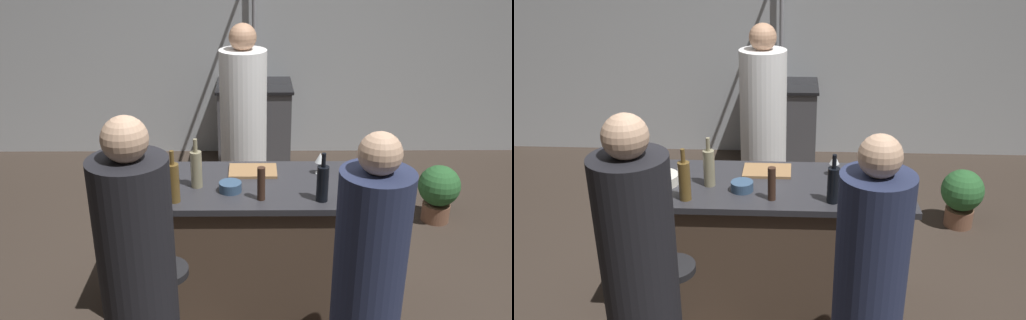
% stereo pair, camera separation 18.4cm
% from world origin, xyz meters
% --- Properties ---
extents(ground_plane, '(9.00, 9.00, 0.00)m').
position_xyz_m(ground_plane, '(0.00, 0.00, 0.00)').
color(ground_plane, '#382D26').
extents(back_wall, '(6.40, 0.16, 2.60)m').
position_xyz_m(back_wall, '(0.00, 2.85, 1.30)').
color(back_wall, '#B2B7BC').
rests_on(back_wall, ground_plane).
extents(kitchen_island, '(1.80, 0.72, 0.90)m').
position_xyz_m(kitchen_island, '(0.00, 0.00, 0.45)').
color(kitchen_island, brown).
rests_on(kitchen_island, ground_plane).
extents(stove_range, '(0.80, 0.64, 0.89)m').
position_xyz_m(stove_range, '(0.00, 2.45, 0.45)').
color(stove_range, '#47474C').
rests_on(stove_range, ground_plane).
extents(chef, '(0.37, 0.37, 1.76)m').
position_xyz_m(chef, '(-0.09, 0.98, 0.82)').
color(chef, white).
rests_on(chef, ground_plane).
extents(bar_stool_left, '(0.28, 0.28, 0.68)m').
position_xyz_m(bar_stool_left, '(-0.51, -0.62, 0.38)').
color(bar_stool_left, '#4C4C51').
rests_on(bar_stool_left, ground_plane).
extents(guest_left, '(0.36, 0.36, 1.69)m').
position_xyz_m(guest_left, '(-0.56, -1.01, 0.79)').
color(guest_left, black).
rests_on(guest_left, ground_plane).
extents(bar_stool_right, '(0.28, 0.28, 0.68)m').
position_xyz_m(bar_stool_right, '(0.59, -0.62, 0.38)').
color(bar_stool_right, '#4C4C51').
rests_on(bar_stool_right, ground_plane).
extents(guest_right, '(0.34, 0.34, 1.61)m').
position_xyz_m(guest_right, '(0.52, -0.99, 0.75)').
color(guest_right, '#262D4C').
rests_on(guest_right, ground_plane).
extents(overhead_pot_rack, '(0.87, 1.35, 2.17)m').
position_xyz_m(overhead_pot_rack, '(0.01, 1.97, 1.69)').
color(overhead_pot_rack, gray).
rests_on(overhead_pot_rack, ground_plane).
extents(potted_plant, '(0.36, 0.36, 0.52)m').
position_xyz_m(potted_plant, '(1.61, 1.11, 0.30)').
color(potted_plant, brown).
rests_on(potted_plant, ground_plane).
extents(cutting_board, '(0.32, 0.22, 0.02)m').
position_xyz_m(cutting_board, '(-0.02, 0.18, 0.91)').
color(cutting_board, '#997047').
rests_on(cutting_board, kitchen_island).
extents(pepper_mill, '(0.05, 0.05, 0.21)m').
position_xyz_m(pepper_mill, '(0.03, -0.22, 1.01)').
color(pepper_mill, '#382319').
rests_on(pepper_mill, kitchen_island).
extents(wine_bottle_white, '(0.07, 0.07, 0.32)m').
position_xyz_m(wine_bottle_white, '(-0.37, -0.04, 1.03)').
color(wine_bottle_white, gray).
rests_on(wine_bottle_white, kitchen_island).
extents(wine_bottle_dark, '(0.07, 0.07, 0.31)m').
position_xyz_m(wine_bottle_dark, '(0.39, -0.24, 1.02)').
color(wine_bottle_dark, black).
rests_on(wine_bottle_dark, kitchen_island).
extents(wine_bottle_amber, '(0.07, 0.07, 0.33)m').
position_xyz_m(wine_bottle_amber, '(-0.49, -0.24, 1.03)').
color(wine_bottle_amber, brown).
rests_on(wine_bottle_amber, kitchen_island).
extents(wine_glass_near_left_guest, '(0.07, 0.07, 0.15)m').
position_xyz_m(wine_glass_near_left_guest, '(0.62, -0.10, 1.01)').
color(wine_glass_near_left_guest, silver).
rests_on(wine_glass_near_left_guest, kitchen_island).
extents(wine_glass_by_chef, '(0.07, 0.07, 0.15)m').
position_xyz_m(wine_glass_by_chef, '(0.42, 0.15, 1.01)').
color(wine_glass_by_chef, silver).
rests_on(wine_glass_by_chef, kitchen_island).
extents(mixing_bowl_blue, '(0.14, 0.14, 0.06)m').
position_xyz_m(mixing_bowl_blue, '(-0.16, -0.11, 0.93)').
color(mixing_bowl_blue, '#334C6B').
rests_on(mixing_bowl_blue, kitchen_island).
extents(mixing_bowl_ceramic, '(0.21, 0.21, 0.06)m').
position_xyz_m(mixing_bowl_ceramic, '(-0.68, -0.04, 0.93)').
color(mixing_bowl_ceramic, silver).
rests_on(mixing_bowl_ceramic, kitchen_island).
extents(mixing_bowl_steel, '(0.15, 0.15, 0.08)m').
position_xyz_m(mixing_bowl_steel, '(0.72, 0.06, 0.94)').
color(mixing_bowl_steel, '#B7B7BC').
rests_on(mixing_bowl_steel, kitchen_island).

